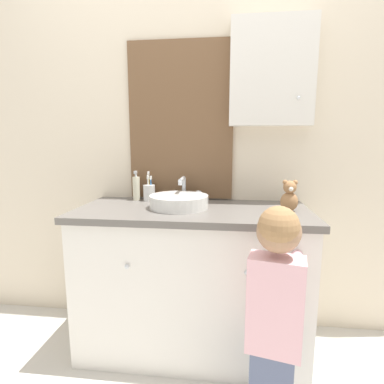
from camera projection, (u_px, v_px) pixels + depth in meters
wall_back at (201, 129)px, 1.86m from camera, size 3.20×0.18×2.50m
vanity_counter at (192, 279)px, 1.70m from camera, size 1.27×0.57×0.83m
sink_basin at (180, 201)px, 1.66m from camera, size 0.32×0.38×0.16m
toothbrush_holder at (149, 192)px, 1.85m from camera, size 0.07×0.07×0.18m
soap_dispenser at (136, 188)px, 1.86m from camera, size 0.04×0.04×0.18m
child_figure at (276, 304)px, 1.16m from camera, size 0.29×0.44×0.96m
teddy_bear at (289, 196)px, 1.56m from camera, size 0.09×0.08×0.17m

